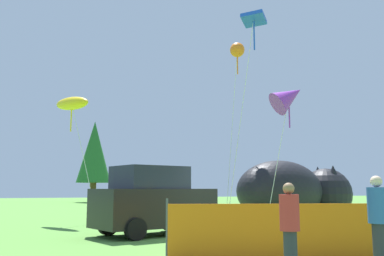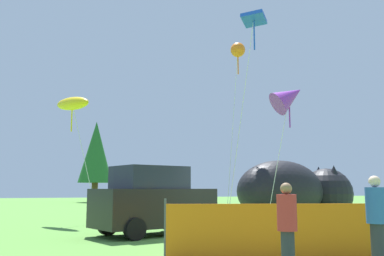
# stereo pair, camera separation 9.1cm
# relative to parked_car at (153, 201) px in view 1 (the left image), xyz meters

# --- Properties ---
(ground_plane) EXTENTS (120.00, 120.00, 0.00)m
(ground_plane) POSITION_rel_parked_car_xyz_m (2.34, -1.94, -1.10)
(ground_plane) COLOR #548C38
(parked_car) EXTENTS (4.35, 3.03, 2.26)m
(parked_car) POSITION_rel_parked_car_xyz_m (0.00, 0.00, 0.00)
(parked_car) COLOR black
(parked_car) RESTS_ON ground
(folding_chair) EXTENTS (0.67, 0.67, 0.98)m
(folding_chair) POSITION_rel_parked_car_xyz_m (4.86, -1.91, -0.53)
(folding_chair) COLOR #267F33
(folding_chair) RESTS_ON ground
(inflatable_cat) EXTENTS (6.97, 4.11, 2.80)m
(inflatable_cat) POSITION_rel_parked_car_xyz_m (7.56, 3.57, 0.19)
(inflatable_cat) COLOR black
(inflatable_cat) RESTS_ON ground
(safety_fence) EXTENTS (9.29, 2.35, 1.32)m
(safety_fence) POSITION_rel_parked_car_xyz_m (3.77, -6.06, -0.50)
(safety_fence) COLOR orange
(safety_fence) RESTS_ON ground
(spectator_in_blue_shirt) EXTENTS (0.36, 0.36, 1.64)m
(spectator_in_blue_shirt) POSITION_rel_parked_car_xyz_m (0.82, -7.19, -0.21)
(spectator_in_blue_shirt) COLOR #2D2D38
(spectator_in_blue_shirt) RESTS_ON ground
(spectator_in_black_shirt) EXTENTS (0.39, 0.39, 1.79)m
(spectator_in_black_shirt) POSITION_rel_parked_car_xyz_m (2.90, -7.07, -0.12)
(spectator_in_black_shirt) COLOR #2D2D38
(spectator_in_black_shirt) RESTS_ON ground
(kite_blue_box) EXTENTS (1.78, 1.28, 8.54)m
(kite_blue_box) POSITION_rel_parked_car_xyz_m (4.26, 0.84, 7.08)
(kite_blue_box) COLOR silver
(kite_blue_box) RESTS_ON ground
(kite_purple_delta) EXTENTS (1.94, 1.27, 6.13)m
(kite_purple_delta) POSITION_rel_parked_car_xyz_m (6.08, 1.31, 4.23)
(kite_purple_delta) COLOR silver
(kite_purple_delta) RESTS_ON ground
(kite_orange_flower) EXTENTS (0.98, 0.76, 9.02)m
(kite_orange_flower) POSITION_rel_parked_car_xyz_m (5.64, 5.44, 7.48)
(kite_orange_flower) COLOR silver
(kite_orange_flower) RESTS_ON ground
(kite_yellow_hero) EXTENTS (2.19, 2.74, 5.84)m
(kite_yellow_hero) POSITION_rel_parked_car_xyz_m (-2.49, 5.96, 4.28)
(kite_yellow_hero) COLOR silver
(kite_yellow_hero) RESTS_ON ground
(horizon_tree_east) EXTENTS (3.75, 3.75, 8.95)m
(horizon_tree_east) POSITION_rel_parked_car_xyz_m (1.30, 34.33, 4.40)
(horizon_tree_east) COLOR brown
(horizon_tree_east) RESTS_ON ground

